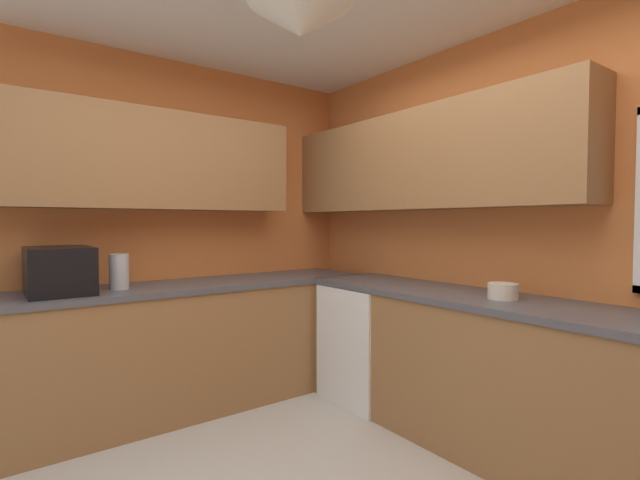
% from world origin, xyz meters
% --- Properties ---
extents(room_shell, '(4.02, 3.43, 2.66)m').
position_xyz_m(room_shell, '(-0.35, 0.50, 1.76)').
color(room_shell, '#D17238').
rests_on(room_shell, ground_plane).
extents(counter_run_left, '(0.65, 3.04, 0.92)m').
position_xyz_m(counter_run_left, '(-1.64, 0.00, 0.46)').
color(counter_run_left, olive).
rests_on(counter_run_left, ground_plane).
extents(counter_run_back, '(3.11, 0.65, 0.92)m').
position_xyz_m(counter_run_back, '(0.21, 1.34, 0.46)').
color(counter_run_back, olive).
rests_on(counter_run_back, ground_plane).
extents(dishwasher, '(0.60, 0.60, 0.87)m').
position_xyz_m(dishwasher, '(-0.98, 1.31, 0.44)').
color(dishwasher, white).
rests_on(dishwasher, ground_plane).
extents(microwave, '(0.48, 0.36, 0.29)m').
position_xyz_m(microwave, '(-1.64, -0.69, 1.06)').
color(microwave, black).
rests_on(microwave, counter_run_left).
extents(kettle, '(0.12, 0.12, 0.23)m').
position_xyz_m(kettle, '(-1.62, -0.35, 1.03)').
color(kettle, '#B7B7BC').
rests_on(kettle, counter_run_left).
extents(bowl, '(0.17, 0.17, 0.09)m').
position_xyz_m(bowl, '(0.10, 1.34, 0.96)').
color(bowl, beige).
rests_on(bowl, counter_run_back).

